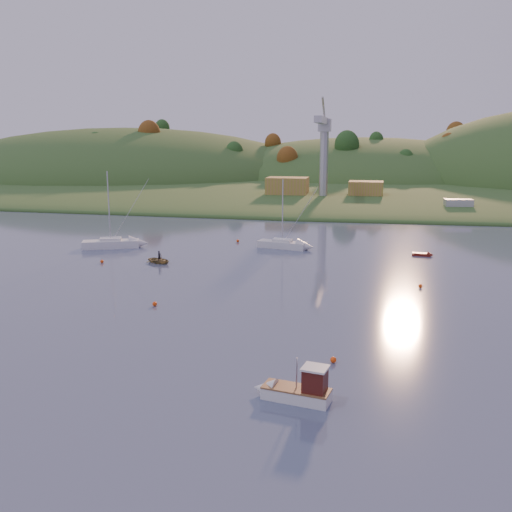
% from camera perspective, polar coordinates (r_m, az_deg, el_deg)
% --- Properties ---
extents(ground, '(500.00, 500.00, 0.00)m').
position_cam_1_polar(ground, '(39.06, -13.56, -15.56)').
color(ground, '#3C4B63').
rests_on(ground, ground).
extents(far_shore, '(620.00, 220.00, 1.50)m').
position_cam_1_polar(far_shore, '(262.23, 8.49, 7.73)').
color(far_shore, '#2F5421').
rests_on(far_shore, ground).
extents(shore_slope, '(640.00, 150.00, 7.00)m').
position_cam_1_polar(shore_slope, '(197.57, 7.32, 6.49)').
color(shore_slope, '#2F5421').
rests_on(shore_slope, ground).
extents(hill_left_far, '(120.00, 100.00, 32.00)m').
position_cam_1_polar(hill_left_far, '(302.86, -23.83, 7.39)').
color(hill_left_far, '#2F5421').
rests_on(hill_left_far, ground).
extents(hill_left, '(170.00, 140.00, 44.00)m').
position_cam_1_polar(hill_left, '(254.74, -12.78, 7.46)').
color(hill_left, '#2F5421').
rests_on(hill_left, ground).
extents(hill_center, '(140.00, 120.00, 36.00)m').
position_cam_1_polar(hill_center, '(241.88, 10.58, 7.33)').
color(hill_center, '#2F5421').
rests_on(hill_center, ground).
extents(hillside_trees, '(280.00, 50.00, 32.00)m').
position_cam_1_polar(hillside_trees, '(217.45, 7.75, 6.95)').
color(hillside_trees, '#194619').
rests_on(hillside_trees, ground).
extents(wharf, '(42.00, 16.00, 2.40)m').
position_cam_1_polar(wharf, '(154.41, 7.89, 5.48)').
color(wharf, slate).
rests_on(wharf, ground).
extents(shed_west, '(11.00, 8.00, 4.80)m').
position_cam_1_polar(shed_west, '(156.49, 3.16, 6.98)').
color(shed_west, '#A48E36').
rests_on(shed_west, wharf).
extents(shed_east, '(9.00, 7.00, 4.00)m').
position_cam_1_polar(shed_east, '(155.76, 10.93, 6.62)').
color(shed_east, '#A48E36').
rests_on(shed_east, wharf).
extents(dock_crane, '(3.20, 28.00, 20.30)m').
position_cam_1_polar(dock_crane, '(150.17, 6.80, 11.45)').
color(dock_crane, '#B7B7BC').
rests_on(dock_crane, wharf).
extents(fishing_boat, '(5.71, 2.68, 3.51)m').
position_cam_1_polar(fishing_boat, '(40.31, 3.56, -13.12)').
color(fishing_boat, white).
rests_on(fishing_boat, ground).
extents(sailboat_near, '(9.36, 5.88, 12.49)m').
position_cam_1_polar(sailboat_near, '(96.39, -14.32, 1.26)').
color(sailboat_near, white).
rests_on(sailboat_near, ground).
extents(sailboat_far, '(8.42, 4.09, 11.22)m').
position_cam_1_polar(sailboat_far, '(93.27, 2.64, 1.23)').
color(sailboat_far, silver).
rests_on(sailboat_far, ground).
extents(canoe, '(4.63, 4.09, 0.79)m').
position_cam_1_polar(canoe, '(83.29, -9.63, -0.43)').
color(canoe, olive).
rests_on(canoe, ground).
extents(paddler, '(0.57, 0.66, 1.54)m').
position_cam_1_polar(paddler, '(83.21, -9.64, -0.18)').
color(paddler, black).
rests_on(paddler, ground).
extents(red_tender, '(3.25, 1.42, 1.07)m').
position_cam_1_polar(red_tender, '(90.79, 16.58, 0.14)').
color(red_tender, '#5E140D').
rests_on(red_tender, ground).
extents(work_vessel, '(15.02, 6.78, 3.74)m').
position_cam_1_polar(work_vessel, '(141.41, 19.55, 4.41)').
color(work_vessel, slate).
rests_on(work_vessel, ground).
extents(buoy_0, '(0.50, 0.50, 0.50)m').
position_cam_1_polar(buoy_0, '(46.85, 7.74, -10.25)').
color(buoy_0, '#FF4B0D').
rests_on(buoy_0, ground).
extents(buoy_1, '(0.50, 0.50, 0.50)m').
position_cam_1_polar(buoy_1, '(71.34, 16.12, -2.90)').
color(buoy_1, '#FF4B0D').
rests_on(buoy_1, ground).
extents(buoy_2, '(0.50, 0.50, 0.50)m').
position_cam_1_polar(buoy_2, '(85.07, -15.15, -0.52)').
color(buoy_2, '#FF4B0D').
rests_on(buoy_2, ground).
extents(buoy_3, '(0.50, 0.50, 0.50)m').
position_cam_1_polar(buoy_3, '(98.62, -1.84, 1.53)').
color(buoy_3, '#FF4B0D').
rests_on(buoy_3, ground).
extents(buoy_4, '(0.50, 0.50, 0.50)m').
position_cam_1_polar(buoy_4, '(62.27, -10.09, -4.73)').
color(buoy_4, '#FF4B0D').
rests_on(buoy_4, ground).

